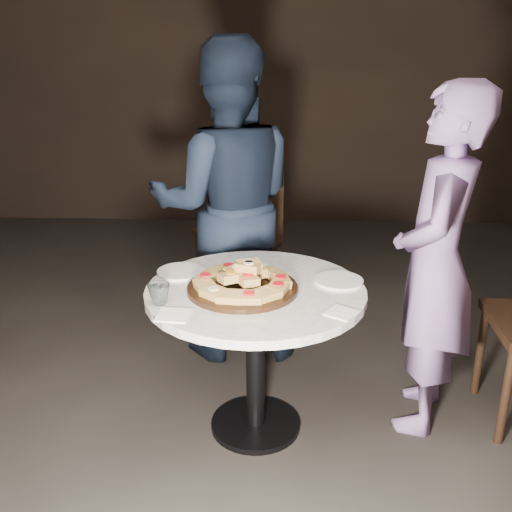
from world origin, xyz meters
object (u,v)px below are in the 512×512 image
at_px(serving_board, 243,288).
at_px(diner_teal, 436,265).
at_px(water_glass, 159,294).
at_px(focaccia_pile, 243,279).
at_px(table, 256,316).
at_px(chair_far, 240,230).
at_px(diner_navy, 226,205).

xyz_separation_m(serving_board, diner_teal, (0.85, 0.15, 0.06)).
relative_size(serving_board, water_glass, 5.21).
height_order(serving_board, focaccia_pile, focaccia_pile).
bearing_deg(water_glass, table, 24.35).
bearing_deg(water_glass, chair_far, 80.78).
bearing_deg(diner_teal, focaccia_pile, -61.88).
bearing_deg(table, water_glass, -155.65).
relative_size(chair_far, diner_teal, 0.63).
bearing_deg(focaccia_pile, water_glass, -156.29).
relative_size(serving_board, diner_navy, 0.27).
height_order(water_glass, diner_navy, diner_navy).
height_order(water_glass, chair_far, chair_far).
bearing_deg(diner_teal, chair_far, -122.30).
bearing_deg(serving_board, water_glass, -156.33).
bearing_deg(diner_navy, water_glass, 72.57).
xyz_separation_m(table, serving_board, (-0.05, -0.03, 0.14)).
relative_size(water_glass, diner_teal, 0.06).
bearing_deg(table, chair_far, 96.81).
height_order(diner_navy, diner_teal, diner_navy).
bearing_deg(focaccia_pile, chair_far, 94.41).
distance_m(chair_far, diner_navy, 0.58).
distance_m(water_glass, chair_far, 1.48).
bearing_deg(chair_far, diner_navy, 60.38).
relative_size(table, water_glass, 12.27).
xyz_separation_m(table, water_glass, (-0.39, -0.17, 0.18)).
relative_size(table, focaccia_pile, 2.62).
height_order(table, serving_board, serving_board).
xyz_separation_m(table, diner_navy, (-0.20, 0.78, 0.30)).
bearing_deg(water_glass, focaccia_pile, 23.71).
xyz_separation_m(table, focaccia_pile, (-0.05, -0.03, 0.19)).
distance_m(table, focaccia_pile, 0.20).
bearing_deg(serving_board, chair_far, 94.27).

